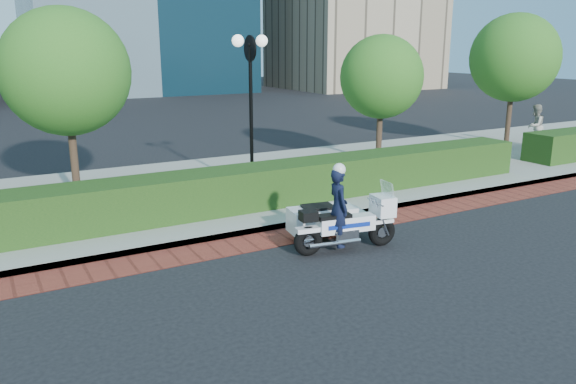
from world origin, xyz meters
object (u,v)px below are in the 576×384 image
tree_b (66,72)px  tree_d (515,58)px  tree_c (382,77)px  pedestrian (535,126)px  lamppost (251,88)px  police_motorcycle (335,217)px

tree_b → tree_d: (16.50, 0.00, 0.18)m
tree_b → tree_c: bearing=-0.0°
tree_c → tree_d: 6.52m
tree_c → tree_d: (6.50, 0.00, 0.56)m
tree_b → tree_d: bearing=0.0°
tree_b → pedestrian: size_ratio=2.89×
tree_d → lamppost: bearing=-173.8°
tree_b → tree_d: 16.50m
police_motorcycle → pedestrian: size_ratio=1.35×
lamppost → tree_d: 12.09m
lamppost → tree_c: tree_c is taller
tree_d → pedestrian: tree_d is taller
tree_b → police_motorcycle: 7.82m
tree_c → police_motorcycle: 8.74m
tree_d → pedestrian: bearing=-46.8°
tree_d → police_motorcycle: size_ratio=2.27×
tree_c → pedestrian: tree_c is taller
lamppost → tree_d: size_ratio=0.82×
lamppost → tree_b: bearing=163.9°
lamppost → tree_c: size_ratio=0.98×
tree_b → pedestrian: bearing=-2.4°
lamppost → tree_c: bearing=13.3°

